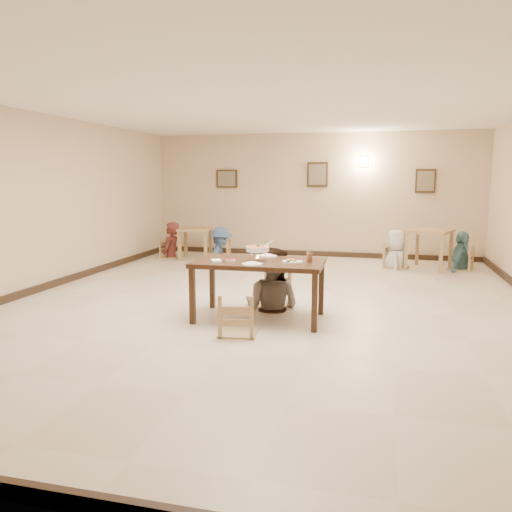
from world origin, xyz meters
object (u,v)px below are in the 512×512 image
(bg_table_right, at_px, (429,236))
(bg_chair_ll, at_px, (171,239))
(main_table, at_px, (259,267))
(bg_diner_a, at_px, (170,222))
(main_diner, at_px, (272,247))
(chair_far, at_px, (272,273))
(bg_chair_lr, at_px, (221,242))
(bg_chair_rl, at_px, (397,244))
(bg_diner_b, at_px, (221,227))
(curry_warmer, at_px, (258,249))
(chair_near, at_px, (238,295))
(bg_diner_d, at_px, (462,231))
(bg_chair_rr, at_px, (461,247))
(drink_glass, at_px, (309,257))
(bg_table_left, at_px, (195,234))
(bg_diner_c, at_px, (397,230))

(bg_table_right, bearing_deg, bg_chair_ll, 179.38)
(main_table, bearing_deg, bg_diner_a, 124.46)
(main_diner, bearing_deg, chair_far, -71.04)
(bg_chair_lr, relative_size, bg_chair_rl, 0.83)
(main_diner, distance_m, bg_chair_lr, 4.62)
(bg_chair_ll, xyz_separation_m, bg_diner_b, (1.27, 0.01, 0.31))
(curry_warmer, bearing_deg, chair_near, -96.84)
(main_table, bearing_deg, bg_diner_d, 54.17)
(chair_near, distance_m, bg_diner_d, 6.34)
(bg_chair_rr, height_order, bg_diner_d, bg_diner_d)
(chair_near, height_order, bg_chair_rl, bg_chair_rl)
(bg_table_right, bearing_deg, bg_diner_b, 179.10)
(bg_diner_d, bearing_deg, curry_warmer, 169.44)
(chair_far, height_order, bg_chair_rl, bg_chair_rl)
(drink_glass, height_order, bg_chair_ll, drink_glass)
(bg_table_left, bearing_deg, bg_chair_rl, -1.11)
(drink_glass, height_order, bg_chair_lr, drink_glass)
(curry_warmer, xyz_separation_m, bg_diner_b, (-2.05, 4.72, -0.20))
(main_table, xyz_separation_m, bg_table_left, (-2.70, 4.68, -0.13))
(bg_table_left, distance_m, bg_diner_b, 0.66)
(chair_near, relative_size, bg_table_left, 1.16)
(chair_near, xyz_separation_m, bg_chair_lr, (-1.97, 5.40, -0.06))
(bg_diner_a, bearing_deg, bg_chair_ll, -179.86)
(bg_diner_d, bearing_deg, main_table, 169.45)
(bg_chair_lr, distance_m, bg_diner_c, 4.02)
(bg_chair_rr, bearing_deg, bg_diner_c, -67.40)
(bg_table_left, xyz_separation_m, bg_chair_rr, (5.95, -0.01, -0.13))
(bg_chair_ll, relative_size, bg_chair_rl, 0.90)
(bg_chair_lr, distance_m, bg_diner_b, 0.34)
(chair_far, xyz_separation_m, curry_warmer, (-0.05, -0.75, 0.47))
(bg_chair_rl, bearing_deg, bg_table_right, -75.17)
(bg_table_right, relative_size, bg_chair_lr, 1.26)
(bg_diner_c, bearing_deg, bg_diner_d, 96.31)
(bg_diner_b, bearing_deg, bg_chair_rl, -96.85)
(drink_glass, height_order, bg_table_left, drink_glass)
(drink_glass, distance_m, bg_chair_rr, 5.29)
(chair_far, distance_m, bg_chair_ll, 5.20)
(bg_table_right, distance_m, bg_chair_rr, 0.69)
(drink_glass, distance_m, bg_diner_c, 4.70)
(bg_chair_lr, bearing_deg, bg_diner_a, -96.53)
(main_table, distance_m, bg_diner_c, 4.98)
(bg_chair_ll, xyz_separation_m, bg_chair_rl, (5.27, -0.09, 0.05))
(bg_chair_lr, xyz_separation_m, bg_chair_rr, (5.32, -0.03, 0.04))
(bg_chair_lr, xyz_separation_m, bg_diner_b, (-0.00, 0.00, 0.34))
(main_table, xyz_separation_m, bg_chair_lr, (-2.07, 4.69, -0.30))
(curry_warmer, bearing_deg, bg_chair_ll, 125.18)
(bg_chair_rr, relative_size, bg_diner_d, 0.59)
(chair_far, height_order, bg_table_right, chair_far)
(chair_far, xyz_separation_m, bg_chair_lr, (-2.10, 3.97, -0.07))
(chair_far, xyz_separation_m, chair_near, (-0.13, -1.43, -0.01))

